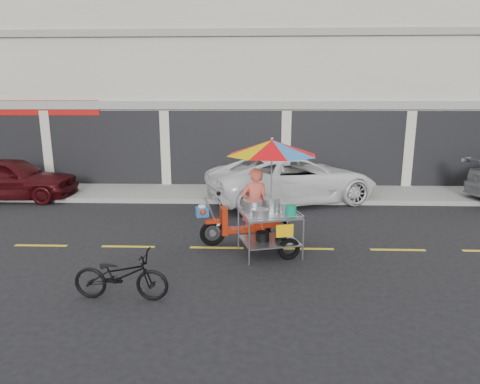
{
  "coord_description": "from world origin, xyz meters",
  "views": [
    {
      "loc": [
        -1.19,
        -8.45,
        3.15
      ],
      "look_at": [
        -1.5,
        0.6,
        1.15
      ],
      "focal_mm": 30.0,
      "sensor_mm": 36.0,
      "label": 1
    }
  ],
  "objects_px": {
    "white_pickup": "(293,179)",
    "near_bicycle": "(121,275)",
    "food_vendor_rig": "(264,180)",
    "maroon_sedan": "(10,179)"
  },
  "relations": [
    {
      "from": "white_pickup",
      "to": "near_bicycle",
      "type": "distance_m",
      "value": 7.63
    },
    {
      "from": "food_vendor_rig",
      "to": "maroon_sedan",
      "type": "bearing_deg",
      "value": 136.82
    },
    {
      "from": "near_bicycle",
      "to": "food_vendor_rig",
      "type": "relative_size",
      "value": 0.56
    },
    {
      "from": "food_vendor_rig",
      "to": "near_bicycle",
      "type": "bearing_deg",
      "value": -150.06
    },
    {
      "from": "white_pickup",
      "to": "food_vendor_rig",
      "type": "relative_size",
      "value": 1.95
    },
    {
      "from": "maroon_sedan",
      "to": "near_bicycle",
      "type": "relative_size",
      "value": 2.69
    },
    {
      "from": "maroon_sedan",
      "to": "near_bicycle",
      "type": "distance_m",
      "value": 9.05
    },
    {
      "from": "maroon_sedan",
      "to": "near_bicycle",
      "type": "xyz_separation_m",
      "value": [
        5.95,
        -6.8,
        -0.31
      ]
    },
    {
      "from": "near_bicycle",
      "to": "food_vendor_rig",
      "type": "distance_m",
      "value": 3.57
    },
    {
      "from": "white_pickup",
      "to": "near_bicycle",
      "type": "xyz_separation_m",
      "value": [
        -3.43,
        -6.81,
        -0.36
      ]
    }
  ]
}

